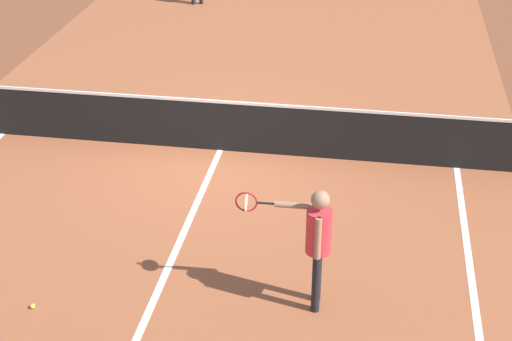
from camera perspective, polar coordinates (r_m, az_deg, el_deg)
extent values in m
plane|color=brown|center=(13.86, -2.63, 1.50)|extent=(60.00, 60.00, 0.00)
cube|color=#9E5433|center=(13.86, -2.63, 1.51)|extent=(10.62, 24.40, 0.00)
cube|color=white|center=(11.19, -5.93, -5.92)|extent=(0.10, 6.40, 0.01)
cube|color=black|center=(13.65, -2.67, 3.20)|extent=(10.96, 0.02, 0.91)
cube|color=white|center=(13.45, -2.72, 5.04)|extent=(10.96, 0.03, 0.05)
cylinder|color=black|center=(9.86, 4.42, -8.26)|extent=(0.11, 0.11, 0.83)
cylinder|color=black|center=(10.04, 4.50, -7.51)|extent=(0.11, 0.11, 0.83)
cylinder|color=red|center=(9.54, 4.62, -4.46)|extent=(0.32, 0.32, 0.59)
sphere|color=#A87A5B|center=(9.30, 4.73, -2.15)|extent=(0.23, 0.23, 0.23)
cylinder|color=#A87A5B|center=(9.40, 4.56, -4.98)|extent=(0.08, 0.08, 0.57)
cylinder|color=#A87A5B|center=(9.57, 3.05, -2.57)|extent=(0.57, 0.09, 0.08)
cylinder|color=black|center=(9.60, 0.71, -2.41)|extent=(0.22, 0.03, 0.03)
torus|color=red|center=(9.63, -0.71, -2.31)|extent=(0.28, 0.03, 0.28)
cylinder|color=silver|center=(9.63, -0.71, -2.31)|extent=(0.01, 0.25, 0.25)
sphere|color=#CCE033|center=(10.49, -16.03, -9.52)|extent=(0.07, 0.07, 0.07)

